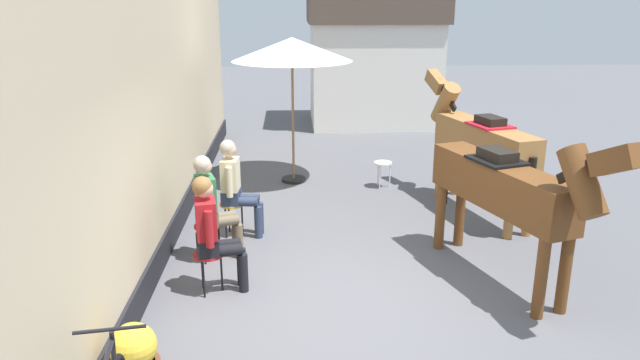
# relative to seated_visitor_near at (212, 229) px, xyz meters

# --- Properties ---
(ground_plane) EXTENTS (40.00, 40.00, 0.00)m
(ground_plane) POSITION_rel_seated_visitor_near_xyz_m (1.65, 2.68, -0.78)
(ground_plane) COLOR #56565B
(pub_facade_wall) EXTENTS (0.34, 14.00, 3.40)m
(pub_facade_wall) POSITION_rel_seated_visitor_near_xyz_m (-0.90, 1.18, 0.76)
(pub_facade_wall) COLOR #CCB793
(pub_facade_wall) RESTS_ON ground_plane
(distant_cottage) EXTENTS (3.40, 2.60, 3.50)m
(distant_cottage) POSITION_rel_seated_visitor_near_xyz_m (3.05, 9.31, 1.02)
(distant_cottage) COLOR silver
(distant_cottage) RESTS_ON ground_plane
(seated_visitor_near) EXTENTS (0.61, 0.48, 1.39)m
(seated_visitor_near) POSITION_rel_seated_visitor_near_xyz_m (0.00, 0.00, 0.00)
(seated_visitor_near) COLOR red
(seated_visitor_near) RESTS_ON ground_plane
(seated_visitor_middle) EXTENTS (0.61, 0.48, 1.39)m
(seated_visitor_middle) POSITION_rel_seated_visitor_near_xyz_m (-0.12, 0.89, 0.00)
(seated_visitor_middle) COLOR red
(seated_visitor_middle) RESTS_ON ground_plane
(seated_visitor_far) EXTENTS (0.61, 0.49, 1.39)m
(seated_visitor_far) POSITION_rel_seated_visitor_near_xyz_m (0.11, 1.68, 0.00)
(seated_visitor_far) COLOR gold
(seated_visitor_far) RESTS_ON ground_plane
(saddled_horse_near) EXTENTS (1.21, 2.89, 2.06)m
(saddled_horse_near) POSITION_rel_seated_visitor_near_xyz_m (3.35, 0.10, 0.38)
(saddled_horse_near) COLOR brown
(saddled_horse_near) RESTS_ON ground_plane
(saddled_horse_far) EXTENTS (1.09, 2.92, 2.06)m
(saddled_horse_far) POSITION_rel_seated_visitor_near_xyz_m (3.76, 2.47, 0.38)
(saddled_horse_far) COLOR #9E6B38
(saddled_horse_far) RESTS_ON ground_plane
(flower_planter_nearest) EXTENTS (0.43, 0.43, 0.64)m
(flower_planter_nearest) POSITION_rel_seated_visitor_near_xyz_m (-0.46, -1.79, -0.44)
(flower_planter_nearest) COLOR brown
(flower_planter_nearest) RESTS_ON ground_plane
(cafe_parasol) EXTENTS (2.10, 2.10, 2.58)m
(cafe_parasol) POSITION_rel_seated_visitor_near_xyz_m (0.93, 4.21, 1.59)
(cafe_parasol) COLOR black
(cafe_parasol) RESTS_ON ground_plane
(spare_stool_white) EXTENTS (0.32, 0.32, 0.46)m
(spare_stool_white) POSITION_rel_seated_visitor_near_xyz_m (2.50, 3.78, -0.38)
(spare_stool_white) COLOR white
(spare_stool_white) RESTS_ON ground_plane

